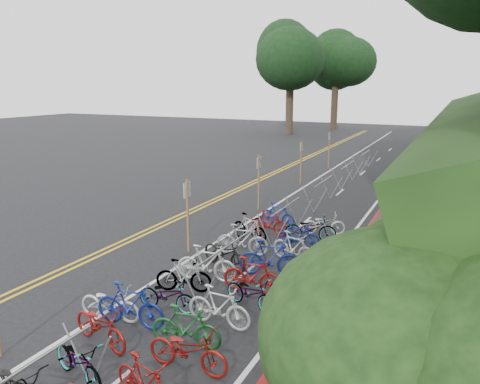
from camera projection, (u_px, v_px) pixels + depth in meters
The scene contains 7 objects.
ground at pixel (63, 311), 11.70m from camera, with size 120.00×120.00×0.00m, color black.
road_markings at pixel (251, 214), 20.31m from camera, with size 7.47×80.00×0.01m.
red_curb at pixel (378, 216), 19.85m from camera, with size 0.25×28.00×0.10m, color maroon.
bike_racks_rest at pixel (323, 187), 21.68m from camera, with size 1.14×23.00×1.17m.
signposts_rest at pixel (282, 168), 23.43m from camera, with size 0.08×18.40×2.50m.
bike_front at pixel (110, 303), 11.21m from camera, with size 1.62×0.57×0.85m, color beige.
bike_valet at pixel (222, 275), 12.69m from camera, with size 3.34×13.79×1.10m.
Camera 1 is at (8.60, -7.77, 5.56)m, focal length 35.00 mm.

